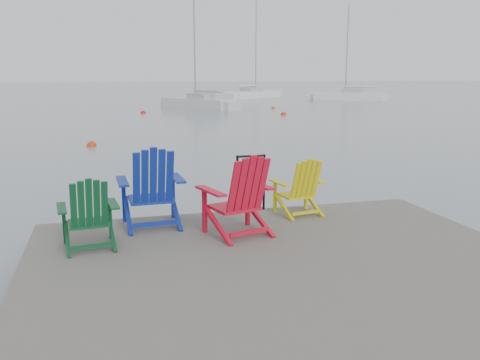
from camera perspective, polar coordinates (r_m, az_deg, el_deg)
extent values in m
plane|color=gray|center=(6.09, 5.53, -13.94)|extent=(400.00, 400.00, 0.00)
cube|color=#302E2B|center=(5.93, 5.61, -10.46)|extent=(6.00, 5.00, 0.20)
cylinder|color=black|center=(7.93, -19.59, -10.72)|extent=(0.26, 0.26, 1.20)
cylinder|color=black|center=(8.14, -0.03, -9.42)|extent=(0.26, 0.26, 1.20)
cylinder|color=black|center=(9.17, 16.62, -7.44)|extent=(0.26, 0.26, 1.20)
cylinder|color=black|center=(8.02, -0.29, -0.40)|extent=(0.04, 0.04, 0.90)
cylinder|color=black|center=(8.14, 2.70, -0.23)|extent=(0.04, 0.04, 0.90)
cylinder|color=black|center=(8.00, 1.23, 2.70)|extent=(0.48, 0.04, 0.04)
cylinder|color=black|center=(8.06, 1.22, 0.38)|extent=(0.44, 0.03, 0.03)
cube|color=#0B3F20|center=(6.72, -16.63, -4.65)|extent=(0.53, 0.48, 0.04)
cube|color=#0B3F20|center=(6.89, -19.12, -4.75)|extent=(0.05, 0.05, 0.51)
cube|color=#0B3F20|center=(6.93, -14.36, -4.38)|extent=(0.05, 0.05, 0.51)
cube|color=#0B3F20|center=(6.63, -19.41, -2.99)|extent=(0.16, 0.57, 0.03)
cube|color=#0B3F20|center=(6.67, -14.08, -2.59)|extent=(0.16, 0.57, 0.03)
cube|color=#0B3F20|center=(6.35, -16.58, -2.72)|extent=(0.47, 0.28, 0.63)
cube|color=navy|center=(7.46, -10.00, -2.10)|extent=(0.63, 0.57, 0.05)
cube|color=navy|center=(7.66, -12.90, -2.25)|extent=(0.06, 0.06, 0.65)
cube|color=navy|center=(7.74, -7.54, -1.90)|extent=(0.06, 0.06, 0.65)
cube|color=navy|center=(7.34, -13.08, -0.14)|extent=(0.16, 0.71, 0.03)
cube|color=navy|center=(7.44, -7.06, 0.23)|extent=(0.16, 0.71, 0.03)
cube|color=navy|center=(7.02, -9.71, 0.26)|extent=(0.58, 0.32, 0.79)
cube|color=red|center=(6.95, -0.64, -3.08)|extent=(0.71, 0.66, 0.04)
cube|color=red|center=(6.99, -4.00, -3.44)|extent=(0.07, 0.07, 0.62)
cube|color=red|center=(7.32, 0.86, -2.72)|extent=(0.07, 0.07, 0.62)
cube|color=red|center=(6.69, -3.32, -1.24)|extent=(0.31, 0.68, 0.03)
cube|color=red|center=(7.06, 2.07, -0.54)|extent=(0.31, 0.68, 0.03)
cube|color=red|center=(6.57, 0.93, -0.65)|extent=(0.60, 0.42, 0.76)
cube|color=#C9BD0B|center=(7.99, 6.31, -1.70)|extent=(0.53, 0.48, 0.04)
cube|color=#C9BD0B|center=(8.02, 3.94, -1.89)|extent=(0.05, 0.05, 0.50)
cube|color=#C9BD0B|center=(8.28, 7.41, -1.52)|extent=(0.05, 0.05, 0.50)
cube|color=#C9BD0B|center=(7.78, 4.47, -0.33)|extent=(0.18, 0.55, 0.02)
cube|color=#C9BD0B|center=(8.08, 8.28, 0.02)|extent=(0.18, 0.55, 0.02)
cube|color=#C9BD0B|center=(7.68, 7.42, 0.01)|extent=(0.47, 0.29, 0.61)
cube|color=silver|center=(41.05, -4.68, 8.34)|extent=(5.20, 7.09, 1.10)
cube|color=#9E9EA3|center=(40.75, -4.36, 9.30)|extent=(2.20, 2.50, 0.55)
cylinder|color=gray|center=(41.34, -5.13, 15.30)|extent=(0.12, 0.12, 8.91)
cube|color=white|center=(59.97, 1.53, 9.42)|extent=(8.05, 7.09, 1.10)
cube|color=#9E9EA3|center=(59.59, 1.30, 10.08)|extent=(2.97, 2.82, 0.55)
cylinder|color=gray|center=(60.37, 1.80, 15.03)|extent=(0.12, 0.12, 10.68)
cube|color=silver|center=(55.67, 12.08, 9.00)|extent=(7.00, 5.56, 1.10)
cube|color=#9E9EA3|center=(55.61, 12.49, 9.70)|extent=(2.52, 2.29, 0.55)
cylinder|color=gray|center=(55.73, 11.93, 14.19)|extent=(0.12, 0.12, 8.97)
sphere|color=red|center=(20.01, -16.31, 3.67)|extent=(0.38, 0.38, 0.38)
sphere|color=red|center=(36.50, -10.83, 7.36)|extent=(0.39, 0.39, 0.39)
sphere|color=red|center=(34.56, 4.90, 7.29)|extent=(0.41, 0.41, 0.41)
sphere|color=red|center=(41.17, 3.74, 8.01)|extent=(0.32, 0.32, 0.32)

